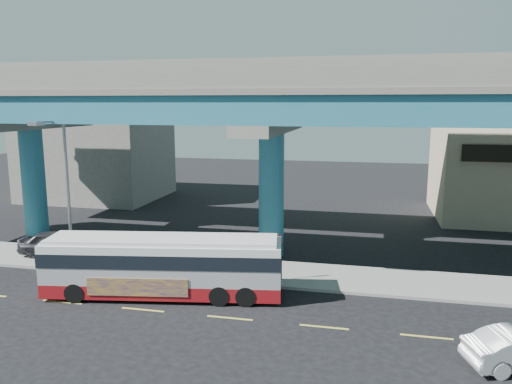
% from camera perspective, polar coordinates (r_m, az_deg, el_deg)
% --- Properties ---
extents(ground, '(120.00, 120.00, 0.00)m').
position_cam_1_polar(ground, '(22.21, -2.79, -13.89)').
color(ground, black).
rests_on(ground, ground).
extents(sidewalk, '(70.00, 4.00, 0.15)m').
position_cam_1_polar(sidewalk, '(27.15, 0.32, -9.16)').
color(sidewalk, gray).
rests_on(sidewalk, ground).
extents(lane_markings, '(58.00, 0.12, 0.01)m').
position_cam_1_polar(lane_markings, '(21.94, -3.01, -14.18)').
color(lane_markings, '#D8C64C').
rests_on(lane_markings, ground).
extents(viaduct, '(52.00, 12.40, 11.70)m').
position_cam_1_polar(viaduct, '(29.18, 1.86, 10.30)').
color(viaduct, '#206779').
rests_on(viaduct, ground).
extents(building_concrete, '(12.00, 10.00, 9.00)m').
position_cam_1_polar(building_concrete, '(50.64, -17.69, 4.46)').
color(building_concrete, gray).
rests_on(building_concrete, ground).
extents(transit_bus, '(11.39, 4.21, 2.86)m').
position_cam_1_polar(transit_bus, '(24.11, -10.53, -8.10)').
color(transit_bus, maroon).
rests_on(transit_bus, ground).
extents(parked_car, '(3.09, 4.79, 1.44)m').
position_cam_1_polar(parked_car, '(31.96, -21.87, -5.44)').
color(parked_car, '#313137').
rests_on(parked_car, sidewalk).
extents(street_lamp, '(0.50, 2.64, 8.19)m').
position_cam_1_polar(street_lamp, '(28.02, -21.46, 2.04)').
color(street_lamp, gray).
rests_on(street_lamp, sidewalk).
extents(stop_sign, '(0.71, 0.29, 2.49)m').
position_cam_1_polar(stop_sign, '(25.14, 2.17, -6.29)').
color(stop_sign, gray).
rests_on(stop_sign, sidewalk).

